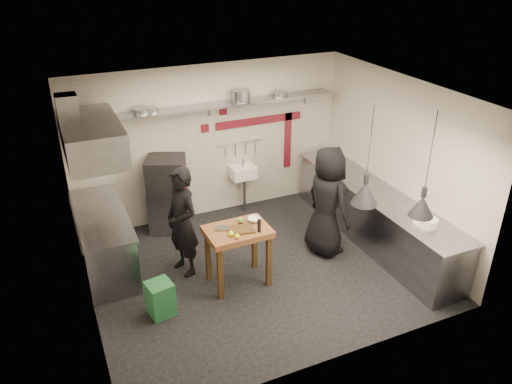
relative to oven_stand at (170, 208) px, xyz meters
name	(u,v)px	position (x,y,z in m)	size (l,w,h in m)	color
floor	(258,269)	(0.91, -1.82, -0.40)	(5.00, 5.00, 0.00)	black
ceiling	(259,94)	(0.91, -1.82, 2.40)	(5.00, 5.00, 0.00)	beige
wall_back	(211,142)	(0.91, 0.28, 1.00)	(5.00, 0.04, 2.80)	silver
wall_front	(336,266)	(0.91, -3.92, 1.00)	(5.00, 0.04, 2.80)	silver
wall_left	(79,224)	(-1.59, -1.82, 1.00)	(0.04, 4.20, 2.80)	silver
wall_right	(398,162)	(3.41, -1.82, 1.00)	(0.04, 4.20, 2.80)	silver
red_band_horiz	(259,121)	(1.86, 0.26, 1.28)	(1.70, 0.02, 0.14)	maroon
red_band_vert	(288,141)	(2.46, 0.26, 0.80)	(0.14, 0.02, 1.10)	maroon
red_tile_a	(223,111)	(1.16, 0.26, 1.55)	(0.14, 0.02, 0.14)	maroon
red_tile_b	(205,128)	(0.81, 0.26, 1.28)	(0.14, 0.02, 0.14)	maroon
back_shelf	(212,106)	(0.91, 0.10, 1.72)	(4.60, 0.34, 0.04)	gray
shelf_bracket_left	(97,123)	(-0.99, 0.25, 1.62)	(0.04, 0.06, 0.24)	gray
shelf_bracket_mid	(210,109)	(0.91, 0.25, 1.62)	(0.04, 0.06, 0.24)	gray
shelf_bracket_right	(306,97)	(2.81, 0.25, 1.62)	(0.04, 0.06, 0.24)	gray
pan_far_left	(141,111)	(-0.31, 0.10, 1.79)	(0.25, 0.25, 0.09)	gray
pan_mid_left	(152,110)	(-0.13, 0.10, 1.78)	(0.21, 0.21, 0.07)	gray
stock_pot	(241,95)	(1.44, 0.10, 1.84)	(0.31, 0.31, 0.20)	gray
pan_right	(280,94)	(2.18, 0.10, 1.78)	(0.29, 0.29, 0.08)	gray
oven_stand	(170,208)	(0.00, 0.00, 0.00)	(0.68, 0.62, 0.80)	gray
combi_oven	(166,174)	(-0.03, -0.07, 0.69)	(0.63, 0.59, 0.58)	black
oven_door	(173,179)	(0.02, -0.32, 0.69)	(0.47, 0.03, 0.46)	maroon
oven_glass	(170,180)	(-0.03, -0.31, 0.69)	(0.39, 0.02, 0.34)	black
hand_sink	(243,172)	(1.46, 0.10, 0.38)	(0.46, 0.34, 0.22)	white
sink_tap	(243,163)	(1.46, 0.10, 0.56)	(0.03, 0.03, 0.14)	gray
sink_drain	(244,194)	(1.46, 0.06, -0.06)	(0.06, 0.06, 0.66)	gray
utensil_rail	(240,143)	(1.46, 0.24, 0.92)	(0.02, 0.02, 0.90)	gray
counter_right	(374,217)	(3.06, -1.82, 0.05)	(0.70, 3.80, 0.90)	gray
counter_right_top	(377,192)	(3.06, -1.82, 0.52)	(0.76, 3.90, 0.03)	gray
plate_stack	(429,223)	(3.03, -3.06, 0.60)	(0.25, 0.25, 0.13)	white
small_bowl_right	(421,221)	(3.01, -2.93, 0.56)	(0.22, 0.22, 0.05)	white
counter_left	(104,242)	(-1.24, -0.77, 0.05)	(0.70, 1.90, 0.90)	gray
counter_left_top	(100,215)	(-1.24, -0.77, 0.52)	(0.76, 2.00, 0.03)	gray
extractor_hood	(92,138)	(-1.19, -0.77, 1.75)	(0.78, 1.60, 0.50)	gray
hood_duct	(68,113)	(-1.44, -0.77, 2.15)	(0.28, 0.28, 0.50)	gray
green_bin	(160,298)	(-0.75, -2.23, -0.15)	(0.33, 0.33, 0.50)	#1F5E31
prep_table	(238,256)	(0.50, -1.99, 0.06)	(0.92, 0.64, 0.92)	brown
cutting_board	(241,230)	(0.53, -2.04, 0.53)	(0.37, 0.26, 0.03)	#452D15
pepper_mill	(259,226)	(0.75, -2.18, 0.62)	(0.05, 0.05, 0.20)	black
lemon_a	(231,234)	(0.34, -2.13, 0.56)	(0.08, 0.08, 0.08)	#F4FF18
lemon_b	(237,236)	(0.40, -2.22, 0.56)	(0.07, 0.07, 0.07)	#F4FF18
veg_ball	(241,220)	(0.61, -1.86, 0.57)	(0.10, 0.10, 0.10)	olive
steel_tray	(222,228)	(0.29, -1.90, 0.54)	(0.18, 0.12, 0.03)	gray
bowl	(254,219)	(0.81, -1.88, 0.55)	(0.19, 0.19, 0.06)	white
heat_lamp_near	(369,157)	(2.01, -2.84, 1.71)	(0.37, 0.37, 1.38)	black
heat_lamp_far	(429,166)	(2.59, -3.32, 1.67)	(0.34, 0.34, 1.45)	black
chef_left	(182,222)	(-0.15, -1.39, 0.47)	(0.63, 0.42, 1.73)	black
chef_right	(327,201)	(2.13, -1.76, 0.52)	(0.90, 0.58, 1.83)	black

